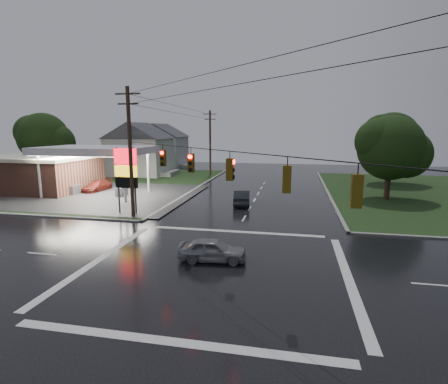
% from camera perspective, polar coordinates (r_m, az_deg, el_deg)
% --- Properties ---
extents(ground, '(120.00, 120.00, 0.00)m').
position_cam_1_polar(ground, '(19.81, -1.35, -12.23)').
color(ground, black).
rests_on(ground, ground).
extents(grass_nw, '(36.00, 36.00, 0.08)m').
position_cam_1_polar(grass_nw, '(53.69, -22.81, 1.40)').
color(grass_nw, black).
rests_on(grass_nw, ground).
extents(gas_station, '(26.20, 18.00, 5.60)m').
position_cam_1_polar(gas_station, '(48.15, -26.87, 3.18)').
color(gas_station, '#2D2D2D').
rests_on(gas_station, ground).
extents(pylon_sign, '(2.00, 0.35, 6.00)m').
position_cam_1_polar(pylon_sign, '(32.06, -15.73, 3.51)').
color(pylon_sign, '#59595E').
rests_on(pylon_sign, ground).
extents(utility_pole_nw, '(2.20, 0.32, 11.00)m').
position_cam_1_polar(utility_pole_nw, '(30.58, -15.05, 6.45)').
color(utility_pole_nw, '#382619').
rests_on(utility_pole_nw, ground).
extents(utility_pole_n, '(2.20, 0.32, 10.50)m').
position_cam_1_polar(utility_pole_n, '(57.50, -2.28, 8.17)').
color(utility_pole_n, '#382619').
rests_on(utility_pole_n, ground).
extents(traffic_signals, '(26.87, 26.87, 1.47)m').
position_cam_1_polar(traffic_signals, '(18.31, -1.39, 6.83)').
color(traffic_signals, black).
rests_on(traffic_signals, ground).
extents(house_near, '(11.05, 8.48, 8.60)m').
position_cam_1_polar(house_near, '(59.45, -13.61, 6.94)').
color(house_near, silver).
rests_on(house_near, ground).
extents(house_far, '(11.05, 8.48, 8.60)m').
position_cam_1_polar(house_far, '(70.86, -10.24, 7.56)').
color(house_far, silver).
rests_on(house_far, ground).
extents(tree_nw_behind, '(8.93, 7.60, 10.00)m').
position_cam_1_polar(tree_nw_behind, '(61.05, -27.27, 7.85)').
color(tree_nw_behind, black).
rests_on(tree_nw_behind, ground).
extents(tree_ne_near, '(7.99, 6.80, 8.98)m').
position_cam_1_polar(tree_ne_near, '(41.14, 25.74, 6.46)').
color(tree_ne_near, black).
rests_on(tree_ne_near, ground).
extents(tree_ne_far, '(8.46, 7.20, 9.80)m').
position_cam_1_polar(tree_ne_far, '(53.48, 25.81, 7.77)').
color(tree_ne_far, black).
rests_on(tree_ne_far, ground).
extents(car_north, '(2.16, 4.70, 1.49)m').
position_cam_1_polar(car_north, '(35.45, 2.91, -0.84)').
color(car_north, '#23262B').
rests_on(car_north, ground).
extents(car_crossing, '(4.07, 1.94, 1.34)m').
position_cam_1_polar(car_crossing, '(20.52, -1.90, -9.41)').
color(car_crossing, gray).
rests_on(car_crossing, ground).
extents(car_pump, '(2.24, 4.67, 1.31)m').
position_cam_1_polar(car_pump, '(45.53, -20.04, 0.91)').
color(car_pump, maroon).
rests_on(car_pump, ground).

